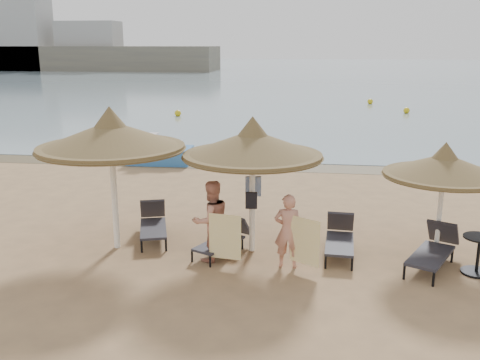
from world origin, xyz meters
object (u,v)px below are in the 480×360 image
object	(u,v)px
lounger_near_right	(340,237)
person_left	(211,215)
palapa_left	(111,136)
lounger_near_left	(225,238)
lounger_far_right	(434,249)
person_right	(288,225)
pedal_boat	(160,152)
side_table	(478,256)
palapa_center	(253,145)
palapa_right	(444,166)
lounger_far_left	(153,223)

from	to	relation	value
lounger_near_right	person_left	bearing A→B (deg)	-160.65
palapa_left	lounger_near_right	xyz separation A→B (m)	(4.98, 0.39, -2.19)
lounger_near_left	person_left	size ratio (longest dim) A/B	0.82
palapa_left	lounger_far_right	xyz separation A→B (m)	(6.88, -0.07, -2.17)
person_right	pedal_boat	xyz separation A→B (m)	(-5.42, 9.22, -0.49)
side_table	person_left	bearing A→B (deg)	-179.37
palapa_left	lounger_far_right	bearing A→B (deg)	-0.60
pedal_boat	lounger_far_right	bearing A→B (deg)	-48.72
person_right	person_left	bearing A→B (deg)	-2.79
palapa_left	side_table	distance (m)	7.98
lounger_near_right	person_left	world-z (taller)	person_left
palapa_center	person_left	xyz separation A→B (m)	(-0.79, -0.64, -1.39)
lounger_far_right	person_right	distance (m)	3.09
palapa_center	lounger_far_right	bearing A→B (deg)	-4.64
palapa_left	lounger_near_right	world-z (taller)	palapa_left
lounger_near_right	palapa_right	bearing A→B (deg)	6.12
lounger_near_left	pedal_boat	size ratio (longest dim) A/B	0.68
lounger_far_left	person_left	distance (m)	2.12
lounger_far_left	person_right	size ratio (longest dim) A/B	1.03
palapa_center	palapa_right	bearing A→B (deg)	3.84
lounger_near_right	side_table	world-z (taller)	lounger_near_right
lounger_near_left	lounger_far_right	bearing A→B (deg)	24.03
palapa_left	lounger_near_right	bearing A→B (deg)	4.52
side_table	pedal_boat	distance (m)	12.89
person_left	lounger_far_left	bearing A→B (deg)	-72.29
palapa_left	palapa_right	size ratio (longest dim) A/B	1.27
palapa_center	lounger_near_right	xyz separation A→B (m)	(1.93, 0.15, -2.04)
lounger_near_right	lounger_far_right	bearing A→B (deg)	-10.78
lounger_near_left	side_table	size ratio (longest dim) A/B	2.12
person_left	lounger_far_right	bearing A→B (deg)	147.18
palapa_center	lounger_near_right	size ratio (longest dim) A/B	1.68
pedal_boat	person_right	bearing A→B (deg)	-62.18
lounger_far_left	pedal_boat	distance (m)	8.20
lounger_far_left	palapa_center	bearing A→B (deg)	-29.54
palapa_left	palapa_right	xyz separation A→B (m)	(7.06, 0.51, -0.55)
lounger_far_left	lounger_far_right	world-z (taller)	lounger_far_right
lounger_far_right	lounger_near_left	bearing A→B (deg)	-155.34
palapa_right	lounger_near_left	world-z (taller)	palapa_right
side_table	palapa_left	bearing A→B (deg)	177.43
lounger_near_left	lounger_far_right	xyz separation A→B (m)	(4.42, -0.15, 0.06)
lounger_far_right	lounger_near_right	bearing A→B (deg)	-167.17
lounger_far_right	person_left	distance (m)	4.68
pedal_boat	palapa_right	bearing A→B (deg)	-46.17
palapa_center	side_table	world-z (taller)	palapa_center
lounger_far_right	lounger_far_left	bearing A→B (deg)	-160.99
lounger_far_right	person_right	world-z (taller)	person_right
palapa_center	lounger_far_left	distance (m)	3.22
palapa_left	lounger_far_right	distance (m)	7.22
palapa_left	pedal_boat	size ratio (longest dim) A/B	1.32
side_table	pedal_boat	size ratio (longest dim) A/B	0.32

